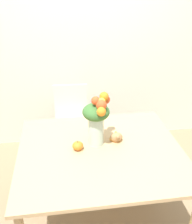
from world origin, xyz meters
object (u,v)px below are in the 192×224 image
Objects in this scene: pumpkin at (78,146)px; turkey_figurine at (116,136)px; dining_chair_near_window at (72,123)px; flower_vase at (97,119)px.

turkey_figurine reaches higher than pumpkin.
flower_vase is at bearing -75.98° from dining_chair_near_window.
flower_vase is 1.06m from dining_chair_near_window.
pumpkin is 0.35m from turkey_figurine.
flower_vase is 0.49× the size of dining_chair_near_window.
flower_vase is at bearing -171.78° from turkey_figurine.
pumpkin is 0.10× the size of dining_chair_near_window.
dining_chair_near_window reaches higher than pumpkin.
flower_vase is at bearing 21.30° from pumpkin.
turkey_figurine is at bearing 14.89° from pumpkin.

